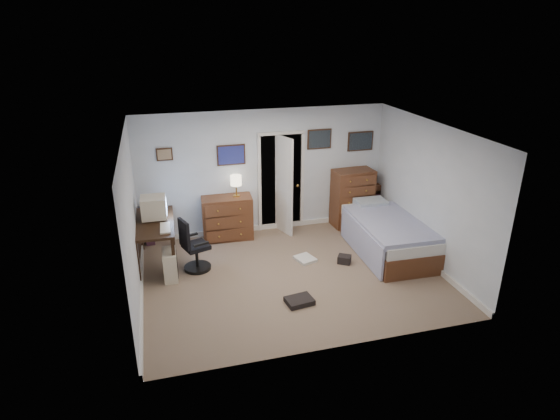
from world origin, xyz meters
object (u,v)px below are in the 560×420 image
at_px(office_chair, 193,250).
at_px(low_dresser, 227,218).
at_px(tall_dresser, 352,198).
at_px(computer_desk, 149,232).
at_px(bed, 387,234).

distance_m(office_chair, low_dresser, 1.39).
bearing_deg(low_dresser, tall_dresser, 2.93).
bearing_deg(office_chair, computer_desk, 133.07).
height_order(office_chair, tall_dresser, tall_dresser).
height_order(computer_desk, office_chair, office_chair).
relative_size(computer_desk, low_dresser, 1.49).
bearing_deg(office_chair, tall_dresser, -1.10).
bearing_deg(tall_dresser, low_dresser, 176.04).
bearing_deg(bed, computer_desk, 173.84).
relative_size(computer_desk, office_chair, 1.50).
relative_size(low_dresser, bed, 0.44).
xyz_separation_m(office_chair, bed, (3.57, -0.20, -0.03)).
height_order(low_dresser, bed, low_dresser).
xyz_separation_m(low_dresser, tall_dresser, (2.65, -0.02, 0.17)).
xyz_separation_m(office_chair, low_dresser, (0.78, 1.16, 0.06)).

